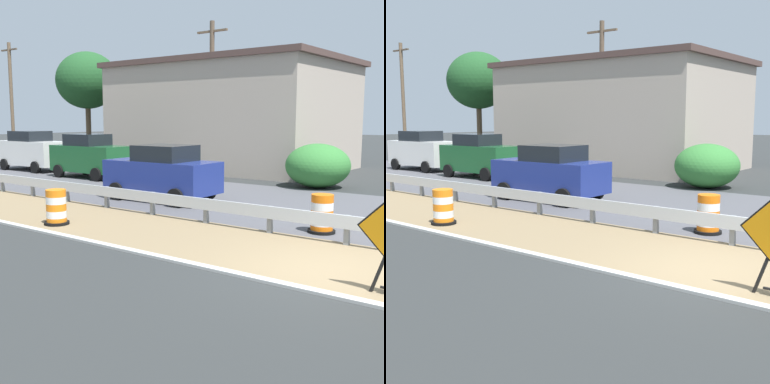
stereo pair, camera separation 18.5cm
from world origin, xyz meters
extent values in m
plane|color=#2B2D2D|center=(0.00, 0.00, 0.00)|extent=(160.00, 160.00, 0.00)
cube|color=#7F6B4C|center=(0.58, 0.00, 0.00)|extent=(3.56, 120.00, 0.01)
cube|color=#ADADA8|center=(-1.30, 0.00, 0.00)|extent=(0.20, 120.00, 0.11)
cube|color=slate|center=(2.19, 0.53, 0.35)|extent=(0.12, 0.12, 0.70)
cube|color=slate|center=(2.19, 2.54, 0.35)|extent=(0.12, 0.12, 0.70)
cube|color=slate|center=(2.19, 4.56, 0.35)|extent=(0.12, 0.12, 0.70)
cube|color=slate|center=(2.19, 6.57, 0.35)|extent=(0.12, 0.12, 0.70)
cube|color=slate|center=(2.19, 8.59, 0.35)|extent=(0.12, 0.12, 0.70)
cube|color=slate|center=(2.19, 10.60, 0.35)|extent=(0.12, 0.12, 0.70)
cube|color=slate|center=(2.19, 12.62, 0.35)|extent=(0.12, 0.12, 0.70)
cube|color=slate|center=(2.19, 14.63, 0.35)|extent=(0.12, 0.12, 0.70)
cube|color=black|center=(-0.68, -1.14, 0.52)|extent=(0.07, 0.39, 1.06)
cylinder|color=orange|center=(3.02, 1.50, 0.10)|extent=(0.56, 0.56, 0.20)
cylinder|color=white|center=(3.02, 1.50, 0.30)|extent=(0.56, 0.56, 0.20)
cylinder|color=orange|center=(3.02, 1.50, 0.50)|extent=(0.56, 0.56, 0.20)
cylinder|color=white|center=(3.02, 1.50, 0.70)|extent=(0.56, 0.56, 0.20)
cylinder|color=orange|center=(3.02, 1.50, 0.90)|extent=(0.56, 0.56, 0.20)
cylinder|color=black|center=(3.02, 1.50, 0.04)|extent=(0.70, 0.70, 0.08)
cylinder|color=orange|center=(-0.47, 7.75, 0.10)|extent=(0.55, 0.55, 0.20)
cylinder|color=white|center=(-0.47, 7.75, 0.29)|extent=(0.55, 0.55, 0.20)
cylinder|color=orange|center=(-0.47, 7.75, 0.49)|extent=(0.55, 0.55, 0.20)
cylinder|color=white|center=(-0.47, 7.75, 0.68)|extent=(0.55, 0.55, 0.20)
cylinder|color=orange|center=(-0.47, 7.75, 0.88)|extent=(0.55, 0.55, 0.20)
cylinder|color=black|center=(-0.47, 7.75, 0.04)|extent=(0.69, 0.69, 0.08)
cube|color=navy|center=(4.48, 8.17, 0.87)|extent=(2.01, 4.13, 1.10)
cube|color=black|center=(4.49, 8.01, 1.70)|extent=(1.75, 1.93, 0.56)
cylinder|color=black|center=(3.50, 9.48, 0.32)|extent=(0.24, 0.65, 0.64)
cylinder|color=black|center=(5.37, 9.54, 0.32)|extent=(0.24, 0.65, 0.64)
cylinder|color=black|center=(3.60, 6.80, 0.32)|extent=(0.24, 0.65, 0.64)
cylinder|color=black|center=(5.46, 6.86, 0.32)|extent=(0.24, 0.65, 0.64)
cube|color=#195128|center=(7.53, 15.46, 0.95)|extent=(1.82, 4.11, 1.27)
cube|color=black|center=(7.53, 15.62, 1.87)|extent=(1.61, 1.90, 0.56)
cylinder|color=black|center=(8.43, 14.13, 0.32)|extent=(0.23, 0.64, 0.64)
cylinder|color=black|center=(6.68, 14.10, 0.32)|extent=(0.23, 0.64, 0.64)
cylinder|color=black|center=(8.38, 16.82, 0.32)|extent=(0.23, 0.64, 0.64)
cylinder|color=black|center=(6.63, 16.79, 0.32)|extent=(0.23, 0.64, 0.64)
cube|color=silver|center=(7.93, 20.74, 0.98)|extent=(1.77, 4.35, 1.33)
cube|color=black|center=(7.92, 20.91, 1.93)|extent=(1.59, 2.00, 0.56)
cylinder|color=black|center=(8.81, 19.31, 0.32)|extent=(0.22, 0.64, 0.64)
cylinder|color=black|center=(7.06, 19.30, 0.32)|extent=(0.22, 0.64, 0.64)
cylinder|color=black|center=(8.79, 22.17, 0.32)|extent=(0.22, 0.64, 0.64)
cylinder|color=black|center=(7.04, 22.16, 0.32)|extent=(0.22, 0.64, 0.64)
cube|color=#AD9E8E|center=(16.20, 12.81, 2.92)|extent=(8.84, 12.52, 5.83)
cube|color=#4C3833|center=(16.20, 12.81, 5.98)|extent=(9.20, 13.02, 0.30)
cylinder|color=brown|center=(12.25, 11.49, 3.86)|extent=(0.24, 0.24, 7.73)
cube|color=brown|center=(12.25, 11.49, 7.23)|extent=(0.12, 1.80, 0.10)
cylinder|color=brown|center=(12.01, 28.79, 4.09)|extent=(0.24, 0.24, 8.17)
cube|color=brown|center=(12.01, 28.79, 7.67)|extent=(0.12, 1.80, 0.10)
ellipsoid|color=#337533|center=(10.98, 5.10, 0.93)|extent=(2.71, 2.71, 1.86)
cylinder|color=brown|center=(14.39, 23.41, 1.88)|extent=(0.36, 0.36, 3.76)
ellipsoid|color=#1E4C23|center=(14.39, 23.41, 5.46)|extent=(4.25, 4.25, 3.83)
camera|label=1|loc=(-9.03, -3.54, 2.92)|focal=47.00mm
camera|label=2|loc=(-8.92, -3.68, 2.92)|focal=47.00mm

